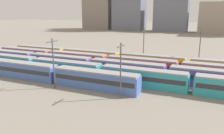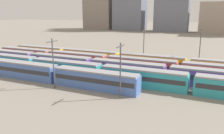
# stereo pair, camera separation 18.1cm
# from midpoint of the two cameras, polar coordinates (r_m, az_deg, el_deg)

# --- Properties ---
(ground_plane) EXTENTS (600.00, 600.00, 0.00)m
(ground_plane) POSITION_cam_midpoint_polar(r_m,az_deg,el_deg) (69.10, -19.40, 0.36)
(ground_plane) COLOR gray
(train_track_0) EXTENTS (55.80, 3.06, 3.75)m
(train_track_0) POSITION_cam_midpoint_polar(r_m,az_deg,el_deg) (56.53, -21.36, -0.68)
(train_track_0) COLOR #4C70BC
(train_track_0) RESTS_ON ground_plane
(train_track_1) EXTENTS (112.50, 3.06, 3.75)m
(train_track_1) POSITION_cam_midpoint_polar(r_m,az_deg,el_deg) (45.44, 19.15, -3.87)
(train_track_1) COLOR teal
(train_track_1) RESTS_ON ground_plane
(train_track_2) EXTENTS (112.50, 3.06, 3.75)m
(train_track_2) POSITION_cam_midpoint_polar(r_m,az_deg,el_deg) (51.05, 13.60, -1.58)
(train_track_2) COLOR #6B429E
(train_track_2) RESTS_ON ground_plane
(train_track_3) EXTENTS (112.50, 3.06, 3.75)m
(train_track_3) POSITION_cam_midpoint_polar(r_m,az_deg,el_deg) (55.77, 16.47, -0.48)
(train_track_3) COLOR #BC4C38
(train_track_3) RESTS_ON ground_plane
(train_track_4) EXTENTS (112.50, 3.06, 3.75)m
(train_track_4) POSITION_cam_midpoint_polar(r_m,az_deg,el_deg) (60.66, 18.44, 0.50)
(train_track_4) COLOR yellow
(train_track_4) RESTS_ON ground_plane
(catenary_pole_0) EXTENTS (0.24, 3.20, 9.95)m
(catenary_pole_0) POSITION_cam_midpoint_polar(r_m,az_deg,el_deg) (39.30, 2.05, -0.30)
(catenary_pole_0) COLOR #4C4C51
(catenary_pole_0) RESTS_ON ground_plane
(catenary_pole_1) EXTENTS (0.24, 3.20, 10.65)m
(catenary_pole_1) POSITION_cam_midpoint_polar(r_m,az_deg,el_deg) (65.11, 7.84, 5.51)
(catenary_pole_1) COLOR #4C4C51
(catenary_pole_1) RESTS_ON ground_plane
(catenary_pole_2) EXTENTS (0.24, 3.20, 10.00)m
(catenary_pole_2) POSITION_cam_midpoint_polar(r_m,az_deg,el_deg) (46.25, -14.59, 1.43)
(catenary_pole_2) COLOR #4C4C51
(catenary_pole_2) RESTS_ON ground_plane
(catenary_pole_3) EXTENTS (0.24, 3.20, 10.71)m
(catenary_pole_3) POSITION_cam_midpoint_polar(r_m,az_deg,el_deg) (62.82, 21.01, 4.46)
(catenary_pole_3) COLOR #4C4C51
(catenary_pole_3) RESTS_ON ground_plane
(distant_building_0) EXTENTS (25.13, 12.94, 28.37)m
(distant_building_0) POSITION_cam_midpoint_polar(r_m,az_deg,el_deg) (204.48, -3.52, 13.47)
(distant_building_0) COLOR gray
(distant_building_0) RESTS_ON ground_plane
(distant_building_1) EXTENTS (24.36, 18.87, 47.63)m
(distant_building_1) POSITION_cam_midpoint_polar(r_m,az_deg,el_deg) (193.02, 4.45, 16.30)
(distant_building_1) COLOR slate
(distant_building_1) RESTS_ON ground_plane
(distant_building_2) EXTENTS (24.90, 15.93, 25.41)m
(distant_building_2) POSITION_cam_midpoint_polar(r_m,az_deg,el_deg) (184.16, 14.63, 12.58)
(distant_building_2) COLOR slate
(distant_building_2) RESTS_ON ground_plane
(distant_building_3) EXTENTS (20.96, 15.17, 21.74)m
(distant_building_3) POSITION_cam_midpoint_polar(r_m,az_deg,el_deg) (181.54, 24.25, 11.24)
(distant_building_3) COLOR #A89989
(distant_building_3) RESTS_ON ground_plane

